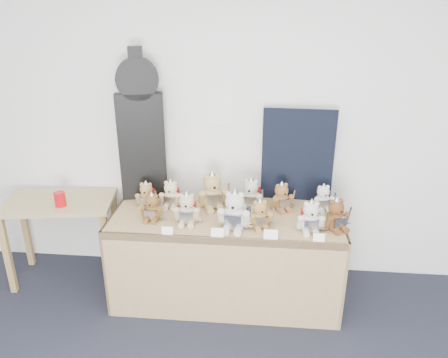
# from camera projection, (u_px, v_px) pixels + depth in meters

# --- Properties ---
(room_shell) EXTENTS (6.00, 6.00, 6.00)m
(room_shell) POSITION_uv_depth(u_px,v_px,m) (219.00, 107.00, 3.58)
(room_shell) COLOR white
(room_shell) RESTS_ON floor
(display_table) EXTENTS (1.81, 0.76, 0.75)m
(display_table) POSITION_uv_depth(u_px,v_px,m) (225.00, 237.00, 3.44)
(display_table) COLOR #98774D
(display_table) RESTS_ON floor
(side_table) EXTENTS (0.97, 0.63, 0.75)m
(side_table) POSITION_uv_depth(u_px,v_px,m) (60.00, 214.00, 3.74)
(side_table) COLOR #947B50
(side_table) RESTS_ON floor
(guitar_case) EXTENTS (0.39, 0.20, 1.25)m
(guitar_case) POSITION_uv_depth(u_px,v_px,m) (141.00, 128.00, 3.53)
(guitar_case) COLOR black
(guitar_case) RESTS_ON display_table
(navy_board) EXTENTS (0.58, 0.05, 0.78)m
(navy_board) POSITION_uv_depth(u_px,v_px,m) (298.00, 156.00, 3.56)
(navy_board) COLOR black
(navy_board) RESTS_ON display_table
(red_cup) EXTENTS (0.09, 0.09, 0.12)m
(red_cup) POSITION_uv_depth(u_px,v_px,m) (60.00, 199.00, 3.57)
(red_cup) COLOR red
(red_cup) RESTS_ON side_table
(teddy_front_far_left) EXTENTS (0.20, 0.16, 0.24)m
(teddy_front_far_left) POSITION_uv_depth(u_px,v_px,m) (152.00, 208.00, 3.33)
(teddy_front_far_left) COLOR brown
(teddy_front_far_left) RESTS_ON display_table
(teddy_front_left) EXTENTS (0.22, 0.19, 0.27)m
(teddy_front_left) POSITION_uv_depth(u_px,v_px,m) (187.00, 210.00, 3.28)
(teddy_front_left) COLOR tan
(teddy_front_left) RESTS_ON display_table
(teddy_front_centre) EXTENTS (0.27, 0.23, 0.33)m
(teddy_front_centre) POSITION_uv_depth(u_px,v_px,m) (234.00, 212.00, 3.19)
(teddy_front_centre) COLOR beige
(teddy_front_centre) RESTS_ON display_table
(teddy_front_right) EXTENTS (0.21, 0.19, 0.25)m
(teddy_front_right) POSITION_uv_depth(u_px,v_px,m) (260.00, 215.00, 3.21)
(teddy_front_right) COLOR olive
(teddy_front_right) RESTS_ON display_table
(teddy_front_far_right) EXTENTS (0.22, 0.19, 0.27)m
(teddy_front_far_right) POSITION_uv_depth(u_px,v_px,m) (311.00, 218.00, 3.16)
(teddy_front_far_right) COLOR silver
(teddy_front_far_right) RESTS_ON display_table
(teddy_front_end) EXTENTS (0.22, 0.22, 0.27)m
(teddy_front_end) POSITION_uv_depth(u_px,v_px,m) (336.00, 216.00, 3.19)
(teddy_front_end) COLOR brown
(teddy_front_end) RESTS_ON display_table
(teddy_back_left) EXTENTS (0.21, 0.17, 0.25)m
(teddy_back_left) POSITION_uv_depth(u_px,v_px,m) (171.00, 195.00, 3.55)
(teddy_back_left) COLOR beige
(teddy_back_left) RESTS_ON display_table
(teddy_back_centre_left) EXTENTS (0.28, 0.26, 0.34)m
(teddy_back_centre_left) POSITION_uv_depth(u_px,v_px,m) (213.00, 192.00, 3.51)
(teddy_back_centre_left) COLOR tan
(teddy_back_centre_left) RESTS_ON display_table
(teddy_back_centre_right) EXTENTS (0.23, 0.21, 0.28)m
(teddy_back_centre_right) POSITION_uv_depth(u_px,v_px,m) (251.00, 195.00, 3.52)
(teddy_back_centre_right) COLOR beige
(teddy_back_centre_right) RESTS_ON display_table
(teddy_back_right) EXTENTS (0.21, 0.20, 0.26)m
(teddy_back_right) POSITION_uv_depth(u_px,v_px,m) (282.00, 198.00, 3.49)
(teddy_back_right) COLOR brown
(teddy_back_right) RESTS_ON display_table
(teddy_back_end) EXTENTS (0.20, 0.18, 0.24)m
(teddy_back_end) POSITION_uv_depth(u_px,v_px,m) (323.00, 198.00, 3.50)
(teddy_back_end) COLOR white
(teddy_back_end) RESTS_ON display_table
(teddy_back_far_left) EXTENTS (0.19, 0.16, 0.24)m
(teddy_back_far_left) POSITION_uv_depth(u_px,v_px,m) (146.00, 196.00, 3.55)
(teddy_back_far_left) COLOR #A4824C
(teddy_back_far_left) RESTS_ON display_table
(entry_card_a) EXTENTS (0.08, 0.02, 0.06)m
(entry_card_a) POSITION_uv_depth(u_px,v_px,m) (167.00, 231.00, 3.14)
(entry_card_a) COLOR white
(entry_card_a) RESTS_ON display_table
(entry_card_b) EXTENTS (0.09, 0.02, 0.06)m
(entry_card_b) POSITION_uv_depth(u_px,v_px,m) (217.00, 232.00, 3.10)
(entry_card_b) COLOR white
(entry_card_b) RESTS_ON display_table
(entry_card_c) EXTENTS (0.10, 0.02, 0.07)m
(entry_card_c) POSITION_uv_depth(u_px,v_px,m) (271.00, 235.00, 3.07)
(entry_card_c) COLOR white
(entry_card_c) RESTS_ON display_table
(entry_card_d) EXTENTS (0.08, 0.02, 0.06)m
(entry_card_d) POSITION_uv_depth(u_px,v_px,m) (319.00, 238.00, 3.04)
(entry_card_d) COLOR white
(entry_card_d) RESTS_ON display_table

